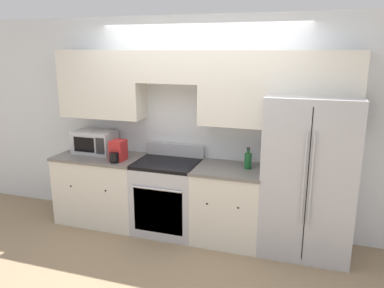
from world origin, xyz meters
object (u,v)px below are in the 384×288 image
Objects in this scene: microwave at (95,142)px; bottle at (248,160)px; refrigerator at (308,176)px; oven_range at (168,196)px.

microwave is 2.16× the size of bottle.
refrigerator is 7.18× the size of bottle.
bottle is (2.02, -0.05, -0.05)m from microwave.
oven_range is at bearing -5.74° from microwave.
bottle is at bearing 3.55° from oven_range.
oven_range is at bearing -178.27° from refrigerator.
refrigerator reaches higher than microwave.
oven_range is 4.31× the size of bottle.
refrigerator is at bearing -1.21° from microwave.
bottle is at bearing 179.07° from refrigerator.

